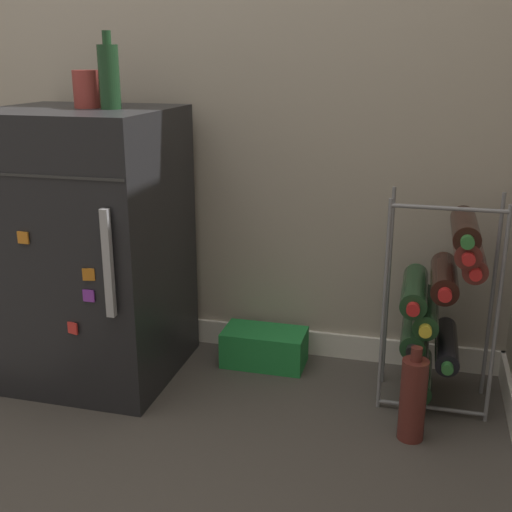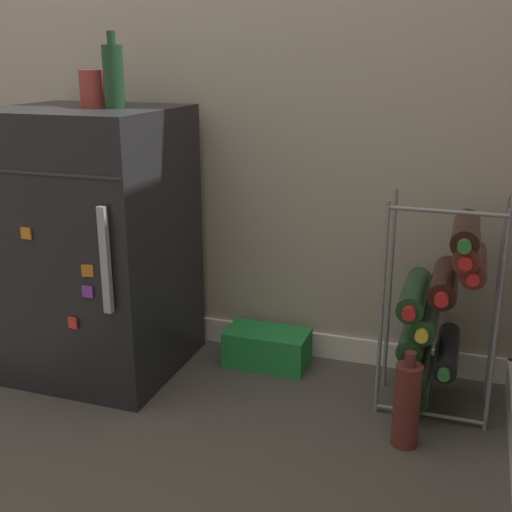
{
  "view_description": "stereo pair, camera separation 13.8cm",
  "coord_description": "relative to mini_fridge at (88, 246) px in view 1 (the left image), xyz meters",
  "views": [
    {
      "loc": [
        0.68,
        -1.45,
        1.06
      ],
      "look_at": [
        0.19,
        0.43,
        0.45
      ],
      "focal_mm": 45.0,
      "sensor_mm": 36.0,
      "label": 1
    },
    {
      "loc": [
        0.82,
        -1.41,
        1.06
      ],
      "look_at": [
        0.19,
        0.43,
        0.45
      ],
      "focal_mm": 45.0,
      "sensor_mm": 36.0,
      "label": 2
    }
  ],
  "objects": [
    {
      "name": "wine_rack",
      "position": [
        1.13,
        0.07,
        -0.12
      ],
      "size": [
        0.33,
        0.32,
        0.67
      ],
      "color": "slate",
      "rests_on": "ground_plane"
    },
    {
      "name": "mini_fridge",
      "position": [
        0.0,
        0.0,
        0.0
      ],
      "size": [
        0.57,
        0.56,
        0.9
      ],
      "color": "black",
      "rests_on": "ground_plane"
    },
    {
      "name": "fridge_top_bottle",
      "position": [
        0.12,
        -0.0,
        0.55
      ],
      "size": [
        0.06,
        0.06,
        0.23
      ],
      "color": "#19381E",
      "rests_on": "mini_fridge"
    },
    {
      "name": "fridge_top_cup",
      "position": [
        0.03,
        0.03,
        0.51
      ],
      "size": [
        0.09,
        0.09,
        0.11
      ],
      "color": "maroon",
      "rests_on": "mini_fridge"
    },
    {
      "name": "ground_plane",
      "position": [
        0.38,
        -0.39,
        -0.45
      ],
      "size": [
        14.0,
        14.0,
        0.0
      ],
      "primitive_type": "plane",
      "color": "#423D38"
    },
    {
      "name": "soda_box",
      "position": [
        0.56,
        0.18,
        -0.39
      ],
      "size": [
        0.29,
        0.16,
        0.13
      ],
      "color": "#1E7F38",
      "rests_on": "ground_plane"
    },
    {
      "name": "loose_bottle_floor",
      "position": [
        1.08,
        -0.16,
        -0.32
      ],
      "size": [
        0.08,
        0.08,
        0.29
      ],
      "color": "#56231E",
      "rests_on": "ground_plane"
    }
  ]
}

